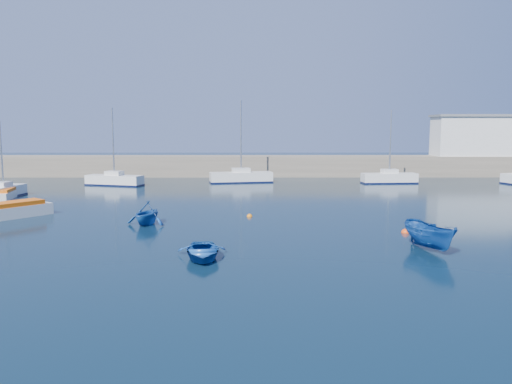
{
  "coord_description": "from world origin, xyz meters",
  "views": [
    {
      "loc": [
        1.67,
        -18.61,
        6.09
      ],
      "look_at": [
        1.78,
        16.72,
        1.6
      ],
      "focal_mm": 35.0,
      "sensor_mm": 36.0,
      "label": 1
    }
  ],
  "objects_px": {
    "harbor_office": "(474,136)",
    "dinghy_center": "(202,251)",
    "motorboat_2": "(4,194)",
    "motorboat_1": "(17,210)",
    "sailboat_5": "(114,180)",
    "sailboat_6": "(241,177)",
    "dinghy_left": "(147,213)",
    "sailboat_7": "(389,178)",
    "dinghy_right": "(430,236)",
    "sailboat_3": "(4,191)"
  },
  "relations": [
    {
      "from": "harbor_office",
      "to": "dinghy_center",
      "type": "distance_m",
      "value": 52.03
    },
    {
      "from": "motorboat_2",
      "to": "motorboat_1",
      "type": "bearing_deg",
      "value": -70.76
    },
    {
      "from": "motorboat_2",
      "to": "sailboat_5",
      "type": "bearing_deg",
      "value": 45.12
    },
    {
      "from": "sailboat_6",
      "to": "dinghy_left",
      "type": "distance_m",
      "value": 25.87
    },
    {
      "from": "harbor_office",
      "to": "sailboat_7",
      "type": "relative_size",
      "value": 1.22
    },
    {
      "from": "motorboat_2",
      "to": "dinghy_center",
      "type": "relative_size",
      "value": 1.39
    },
    {
      "from": "harbor_office",
      "to": "dinghy_right",
      "type": "xyz_separation_m",
      "value": [
        -19.46,
        -40.01,
        -4.38
      ]
    },
    {
      "from": "sailboat_7",
      "to": "motorboat_2",
      "type": "bearing_deg",
      "value": 103.61
    },
    {
      "from": "harbor_office",
      "to": "dinghy_left",
      "type": "relative_size",
      "value": 3.49
    },
    {
      "from": "sailboat_3",
      "to": "sailboat_6",
      "type": "xyz_separation_m",
      "value": [
        20.78,
        12.65,
        0.09
      ]
    },
    {
      "from": "sailboat_3",
      "to": "sailboat_7",
      "type": "bearing_deg",
      "value": 24.12
    },
    {
      "from": "dinghy_right",
      "to": "harbor_office",
      "type": "bearing_deg",
      "value": 47.99
    },
    {
      "from": "sailboat_6",
      "to": "dinghy_center",
      "type": "xyz_separation_m",
      "value": [
        -0.94,
        -33.73,
        -0.31
      ]
    },
    {
      "from": "sailboat_5",
      "to": "dinghy_center",
      "type": "xyz_separation_m",
      "value": [
        12.7,
        -30.8,
        -0.27
      ]
    },
    {
      "from": "sailboat_3",
      "to": "sailboat_5",
      "type": "bearing_deg",
      "value": 60.46
    },
    {
      "from": "sailboat_3",
      "to": "motorboat_2",
      "type": "relative_size",
      "value": 1.46
    },
    {
      "from": "sailboat_6",
      "to": "sailboat_7",
      "type": "height_order",
      "value": "sailboat_6"
    },
    {
      "from": "sailboat_7",
      "to": "dinghy_center",
      "type": "xyz_separation_m",
      "value": [
        -17.65,
        -32.82,
        -0.29
      ]
    },
    {
      "from": "sailboat_5",
      "to": "motorboat_2",
      "type": "bearing_deg",
      "value": 163.06
    },
    {
      "from": "sailboat_5",
      "to": "sailboat_7",
      "type": "xyz_separation_m",
      "value": [
        30.36,
        2.02,
        0.02
      ]
    },
    {
      "from": "dinghy_left",
      "to": "dinghy_center",
      "type": "bearing_deg",
      "value": -47.31
    },
    {
      "from": "motorboat_1",
      "to": "sailboat_7",
      "type": "bearing_deg",
      "value": 72.3
    },
    {
      "from": "sailboat_6",
      "to": "sailboat_7",
      "type": "relative_size",
      "value": 1.14
    },
    {
      "from": "sailboat_5",
      "to": "motorboat_1",
      "type": "relative_size",
      "value": 1.83
    },
    {
      "from": "sailboat_3",
      "to": "motorboat_2",
      "type": "height_order",
      "value": "sailboat_3"
    },
    {
      "from": "sailboat_5",
      "to": "harbor_office",
      "type": "bearing_deg",
      "value": -59.73
    },
    {
      "from": "sailboat_7",
      "to": "dinghy_center",
      "type": "height_order",
      "value": "sailboat_7"
    },
    {
      "from": "sailboat_5",
      "to": "sailboat_6",
      "type": "bearing_deg",
      "value": -61.65
    },
    {
      "from": "sailboat_3",
      "to": "dinghy_left",
      "type": "distance_m",
      "value": 19.96
    },
    {
      "from": "harbor_office",
      "to": "motorboat_1",
      "type": "height_order",
      "value": "harbor_office"
    },
    {
      "from": "motorboat_2",
      "to": "dinghy_right",
      "type": "relative_size",
      "value": 1.25
    },
    {
      "from": "sailboat_5",
      "to": "motorboat_1",
      "type": "height_order",
      "value": "sailboat_5"
    },
    {
      "from": "harbor_office",
      "to": "motorboat_2",
      "type": "distance_m",
      "value": 54.82
    },
    {
      "from": "dinghy_left",
      "to": "sailboat_3",
      "type": "bearing_deg",
      "value": 155.68
    },
    {
      "from": "harbor_office",
      "to": "motorboat_1",
      "type": "bearing_deg",
      "value": -145.82
    },
    {
      "from": "harbor_office",
      "to": "motorboat_2",
      "type": "bearing_deg",
      "value": -157.08
    },
    {
      "from": "motorboat_1",
      "to": "sailboat_6",
      "type": "bearing_deg",
      "value": 94.38
    },
    {
      "from": "sailboat_6",
      "to": "dinghy_right",
      "type": "distance_m",
      "value": 33.71
    },
    {
      "from": "motorboat_1",
      "to": "harbor_office",
      "type": "bearing_deg",
      "value": 72.19
    },
    {
      "from": "sailboat_6",
      "to": "sailboat_7",
      "type": "bearing_deg",
      "value": -104.75
    },
    {
      "from": "sailboat_7",
      "to": "motorboat_1",
      "type": "xyz_separation_m",
      "value": [
        -31.68,
        -21.59,
        -0.11
      ]
    },
    {
      "from": "sailboat_3",
      "to": "dinghy_center",
      "type": "height_order",
      "value": "sailboat_3"
    },
    {
      "from": "motorboat_1",
      "to": "dinghy_right",
      "type": "distance_m",
      "value": 27.11
    },
    {
      "from": "dinghy_center",
      "to": "dinghy_right",
      "type": "xyz_separation_m",
      "value": [
        11.33,
        1.66,
        0.37
      ]
    },
    {
      "from": "sailboat_5",
      "to": "sailboat_6",
      "type": "relative_size",
      "value": 0.9
    },
    {
      "from": "motorboat_1",
      "to": "dinghy_right",
      "type": "height_order",
      "value": "dinghy_right"
    },
    {
      "from": "motorboat_2",
      "to": "sailboat_3",
      "type": "bearing_deg",
      "value": 103.5
    },
    {
      "from": "sailboat_5",
      "to": "sailboat_7",
      "type": "bearing_deg",
      "value": -69.94
    },
    {
      "from": "motorboat_2",
      "to": "dinghy_right",
      "type": "distance_m",
      "value": 36.1
    },
    {
      "from": "sailboat_5",
      "to": "dinghy_left",
      "type": "distance_m",
      "value": 23.88
    }
  ]
}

